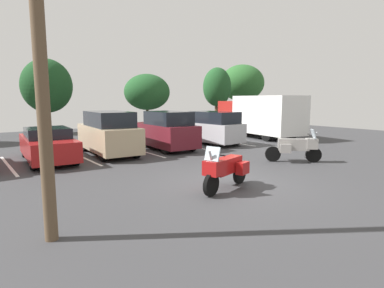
% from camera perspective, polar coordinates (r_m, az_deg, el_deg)
% --- Properties ---
extents(ground, '(44.00, 44.00, 0.10)m').
position_cam_1_polar(ground, '(10.32, 7.13, -7.19)').
color(ground, '#38383A').
extents(motorcycle_touring, '(2.23, 1.10, 1.37)m').
position_cam_1_polar(motorcycle_touring, '(9.37, 5.93, -4.38)').
color(motorcycle_touring, black).
rests_on(motorcycle_touring, ground).
extents(motorcycle_second, '(1.76, 1.69, 1.41)m').
position_cam_1_polar(motorcycle_second, '(14.12, 18.00, -0.46)').
color(motorcycle_second, black).
rests_on(motorcycle_second, ground).
extents(parking_stripes, '(18.04, 4.70, 0.01)m').
position_cam_1_polar(parking_stripes, '(15.42, -18.90, -2.27)').
color(parking_stripes, silver).
rests_on(parking_stripes, ground).
extents(car_red, '(2.12, 4.80, 1.45)m').
position_cam_1_polar(car_red, '(14.98, -24.36, -0.13)').
color(car_red, maroon).
rests_on(car_red, ground).
extents(car_tan, '(2.09, 4.75, 2.07)m').
position_cam_1_polar(car_tan, '(15.74, -14.70, 1.85)').
color(car_tan, tan).
rests_on(car_tan, ground).
extents(car_maroon, '(2.00, 4.44, 2.01)m').
position_cam_1_polar(car_maroon, '(16.98, -4.75, 2.35)').
color(car_maroon, maroon).
rests_on(car_maroon, ground).
extents(car_silver, '(1.99, 4.35, 1.92)m').
position_cam_1_polar(car_silver, '(18.95, 3.35, 2.90)').
color(car_silver, '#B7B7BC').
rests_on(car_silver, ground).
extents(box_truck, '(3.30, 7.03, 2.86)m').
position_cam_1_polar(box_truck, '(22.67, 12.05, 5.07)').
color(box_truck, '#A51E19').
rests_on(box_truck, ground).
extents(tree_far_left, '(3.69, 3.69, 5.64)m').
position_cam_1_polar(tree_far_left, '(26.73, -24.52, 9.43)').
color(tree_far_left, '#4C3823').
rests_on(tree_far_left, ground).
extents(tree_right, '(2.72, 2.72, 5.64)m').
position_cam_1_polar(tree_right, '(31.34, 4.51, 10.06)').
color(tree_right, '#4C3823').
rests_on(tree_right, ground).
extents(tree_rear, '(4.03, 4.03, 4.83)m').
position_cam_1_polar(tree_rear, '(28.88, -8.04, 9.17)').
color(tree_rear, '#4C3823').
rests_on(tree_rear, ground).
extents(tree_center, '(4.79, 4.79, 6.34)m').
position_cam_1_polar(tree_center, '(35.94, 8.94, 10.71)').
color(tree_center, '#4C3823').
rests_on(tree_center, ground).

